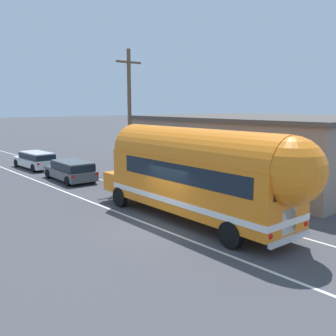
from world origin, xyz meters
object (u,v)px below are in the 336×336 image
Objects in this scene: utility_pole at (130,116)px; painted_bus at (202,172)px; car_second at (36,159)px; car_lead at (71,169)px.

painted_bus is (-2.47, -8.88, -2.12)m from utility_pole.
painted_bus reaches higher than car_second.
car_second is (-2.33, 9.98, -3.63)m from utility_pole.
utility_pole reaches higher than painted_bus.
painted_bus is at bearing -90.15° from car_lead.
utility_pole is 9.46m from painted_bus.
car_lead is at bearing 89.85° from painted_bus.
utility_pole is 1.76× the size of car_lead.
car_second is (0.11, 6.49, -0.00)m from car_lead.
utility_pole is at bearing -55.07° from car_lead.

